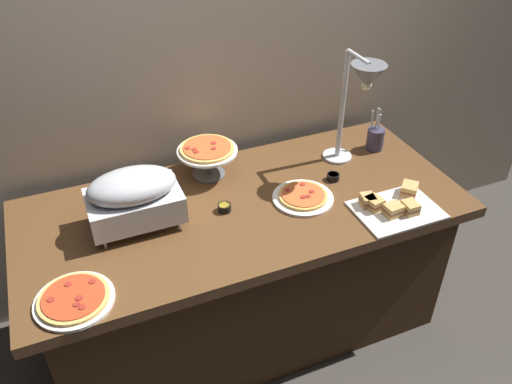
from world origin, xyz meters
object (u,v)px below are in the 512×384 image
pizza_plate_front (303,197)px  pizza_plate_raised_stand (207,152)px  chafing_dish (133,196)px  heat_lamp (362,87)px  utensil_holder (375,138)px  sandwich_platter (394,205)px  sauce_cup_far (333,177)px  pizza_plate_center (74,299)px  sauce_cup_near (224,207)px

pizza_plate_front → pizza_plate_raised_stand: 0.48m
chafing_dish → heat_lamp: heat_lamp is taller
chafing_dish → utensil_holder: size_ratio=1.65×
pizza_plate_front → sandwich_platter: bearing=-33.7°
chafing_dish → sauce_cup_far: 0.90m
pizza_plate_front → pizza_plate_raised_stand: size_ratio=0.97×
pizza_plate_center → sauce_cup_far: bearing=14.5°
sauce_cup_near → pizza_plate_raised_stand: bearing=84.8°
sandwich_platter → sauce_cup_near: (-0.66, 0.27, -0.00)m
sauce_cup_near → sauce_cup_far: bearing=2.8°
sandwich_platter → utensil_holder: utensil_holder is taller
utensil_holder → sandwich_platter: bearing=-113.6°
heat_lamp → sauce_cup_near: heat_lamp is taller
pizza_plate_front → pizza_plate_raised_stand: (-0.32, 0.34, 0.11)m
heat_lamp → pizza_plate_raised_stand: 0.73m
chafing_dish → pizza_plate_center: size_ratio=1.34×
chafing_dish → pizza_plate_raised_stand: (0.38, 0.24, -0.02)m
pizza_plate_raised_stand → chafing_dish: bearing=-148.2°
utensil_holder → sauce_cup_far: bearing=-153.6°
pizza_plate_front → sandwich_platter: (0.32, -0.21, 0.01)m
chafing_dish → pizza_plate_front: bearing=-8.5°
pizza_plate_raised_stand → sauce_cup_near: bearing=-95.2°
sauce_cup_near → utensil_holder: utensil_holder is taller
pizza_plate_center → pizza_plate_raised_stand: (0.67, 0.57, 0.11)m
chafing_dish → heat_lamp: size_ratio=0.67×
chafing_dish → utensil_holder: bearing=6.4°
heat_lamp → sandwich_platter: 0.52m
chafing_dish → sauce_cup_near: 0.38m
sauce_cup_far → utensil_holder: size_ratio=0.26×
heat_lamp → chafing_dish: bearing=-179.7°
chafing_dish → sauce_cup_near: bearing=-8.0°
sandwich_platter → pizza_plate_raised_stand: bearing=138.9°
chafing_dish → sauce_cup_far: chafing_dish is taller
chafing_dish → sauce_cup_near: (0.36, -0.05, -0.13)m
pizza_plate_raised_stand → sauce_cup_near: size_ratio=4.88×
pizza_plate_front → utensil_holder: bearing=24.9°
heat_lamp → pizza_plate_front: (-0.31, -0.11, -0.41)m
pizza_plate_center → pizza_plate_front: bearing=12.9°
heat_lamp → pizza_plate_raised_stand: heat_lamp is taller
pizza_plate_raised_stand → sandwich_platter: 0.85m
heat_lamp → sauce_cup_far: bearing=-165.2°
chafing_dish → sandwich_platter: chafing_dish is taller
chafing_dish → pizza_plate_center: 0.46m
heat_lamp → utensil_holder: (0.21, 0.13, -0.37)m
sandwich_platter → sauce_cup_far: size_ratio=6.15×
chafing_dish → sauce_cup_far: bearing=-1.6°
chafing_dish → sandwich_platter: size_ratio=1.04×
pizza_plate_raised_stand → utensil_holder: (0.84, -0.10, -0.06)m
pizza_plate_front → utensil_holder: 0.57m
pizza_plate_center → utensil_holder: utensil_holder is taller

